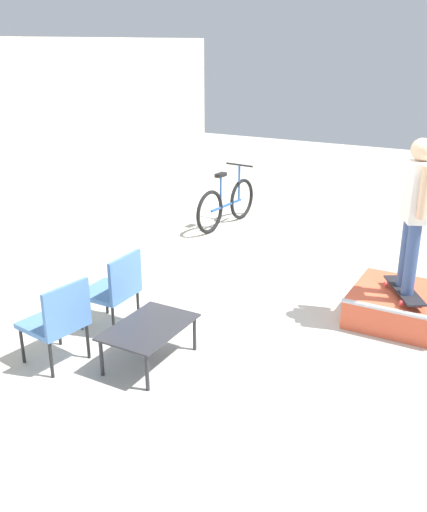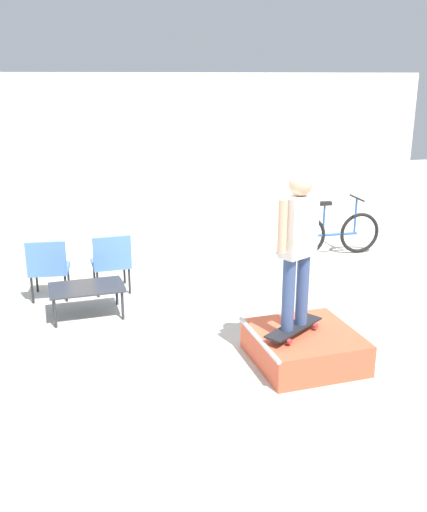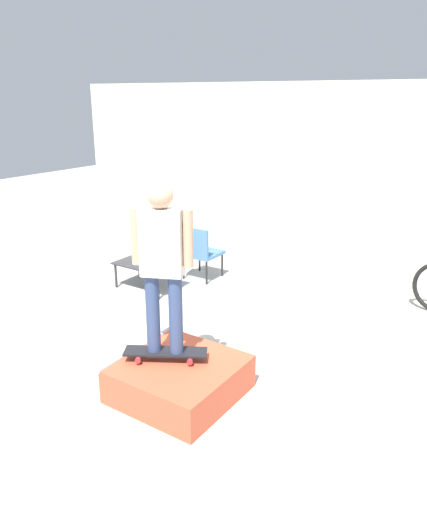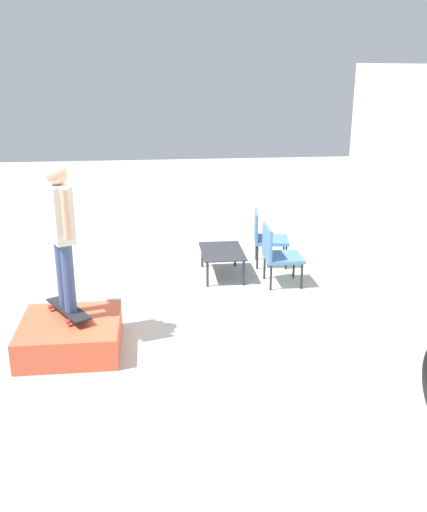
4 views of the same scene
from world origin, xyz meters
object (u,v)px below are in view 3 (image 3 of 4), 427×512
coffee_table (148,266)px  patio_chair_right (199,250)px  person_skater (162,257)px  patio_chair_left (157,241)px  skate_ramp_box (179,378)px  skateboard_on_ramp (166,352)px

coffee_table → patio_chair_right: 0.86m
person_skater → patio_chair_right: size_ratio=1.88×
person_skater → patio_chair_right: 3.24m
patio_chair_left → coffee_table: bearing=128.6°
skate_ramp_box → patio_chair_left: 3.70m
skateboard_on_ramp → patio_chair_left: (-2.39, 2.70, 0.05)m
patio_chair_right → skate_ramp_box: bearing=121.6°
coffee_table → person_skater: bearing=-45.1°
skateboard_on_ramp → coffee_table: (-1.96, 1.97, -0.07)m
skateboard_on_ramp → patio_chair_left: bearing=100.4°
person_skater → skateboard_on_ramp: bearing=110.5°
skate_ramp_box → patio_chair_left: size_ratio=1.27×
skate_ramp_box → skateboard_on_ramp: size_ratio=1.39×
person_skater → patio_chair_left: (-2.39, 2.70, -0.90)m
patio_chair_right → person_skater: bearing=119.2°
skateboard_on_ramp → patio_chair_left: size_ratio=0.91×
person_skater → coffee_table: person_skater is taller
skate_ramp_box → patio_chair_right: size_ratio=1.27×
skateboard_on_ramp → patio_chair_left: 3.61m
coffee_table → skateboard_on_ramp: bearing=-45.1°
skate_ramp_box → person_skater: person_skater is taller
patio_chair_left → patio_chair_right: same height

